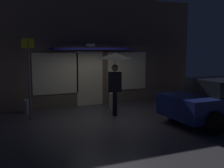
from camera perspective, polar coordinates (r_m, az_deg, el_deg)
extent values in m
plane|color=#423F44|center=(9.73, -0.23, -6.59)|extent=(18.00, 18.00, 0.00)
cube|color=brown|center=(11.65, -4.81, 6.53)|extent=(9.61, 0.30, 4.37)
cube|color=beige|center=(11.55, -4.49, 1.13)|extent=(1.10, 0.04, 2.20)
cube|color=beige|center=(11.16, -11.24, 2.09)|extent=(1.78, 0.04, 1.60)
cube|color=beige|center=(12.18, 3.06, 2.64)|extent=(1.78, 0.04, 1.60)
cube|color=white|center=(11.41, -4.42, 7.85)|extent=(0.36, 0.16, 0.12)
cube|color=navy|center=(11.17, -4.00, 7.09)|extent=(3.20, 0.70, 0.08)
cylinder|color=black|center=(9.96, 0.56, -3.81)|extent=(0.15, 0.15, 0.83)
cylinder|color=black|center=(9.76, 0.58, -4.04)|extent=(0.15, 0.15, 0.83)
cube|color=black|center=(9.74, 0.58, 0.43)|extent=(0.52, 0.40, 0.67)
cube|color=silver|center=(9.83, 0.03, 0.49)|extent=(0.14, 0.07, 0.54)
cube|color=#721966|center=(9.83, 0.02, 0.38)|extent=(0.06, 0.04, 0.43)
sphere|color=tan|center=(9.70, 0.58, 3.26)|extent=(0.23, 0.23, 0.23)
cylinder|color=slate|center=(9.69, 0.58, 3.45)|extent=(0.02, 0.02, 0.96)
cone|color=black|center=(9.68, 0.58, 5.67)|extent=(1.18, 1.18, 0.21)
cylinder|color=black|center=(9.56, 12.37, -5.04)|extent=(0.64, 0.23, 0.64)
cylinder|color=black|center=(8.22, 19.87, -7.33)|extent=(0.64, 0.23, 0.64)
cylinder|color=#595B60|center=(9.49, -16.33, 1.13)|extent=(0.07, 0.07, 2.73)
cube|color=gold|center=(9.42, -16.56, 7.86)|extent=(0.40, 0.02, 0.30)
cylinder|color=#B2A899|center=(10.99, 0.04, -3.39)|extent=(0.22, 0.22, 0.60)
cylinder|color=#B2A899|center=(10.62, -16.65, -4.36)|extent=(0.26, 0.26, 0.49)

